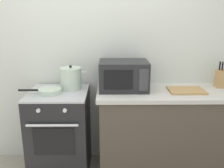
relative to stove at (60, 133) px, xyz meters
The scene contains 9 objects.
back_wall 1.09m from the stove, 29.72° to the left, with size 4.40×0.10×2.50m, color silver.
lower_cabinet_right 1.25m from the stove, ahead, with size 1.64×0.56×0.88m, color #4C4238.
countertop_right 1.33m from the stove, ahead, with size 1.70×0.60×0.04m, color beige.
stove is the anchor object (origin of this frame).
stock_pot 0.60m from the stove, 37.95° to the left, with size 0.31×0.22×0.26m.
frying_pan 0.49m from the stove, 141.68° to the right, with size 0.43×0.23×0.05m.
microwave 0.91m from the stove, ahead, with size 0.50×0.37×0.30m.
cutting_board 1.40m from the stove, ahead, with size 0.36×0.26×0.02m, color tan.
knife_block 1.83m from the stove, ahead, with size 0.13×0.10×0.28m.
Camera 1 is at (0.18, -1.84, 1.69)m, focal length 40.21 mm.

